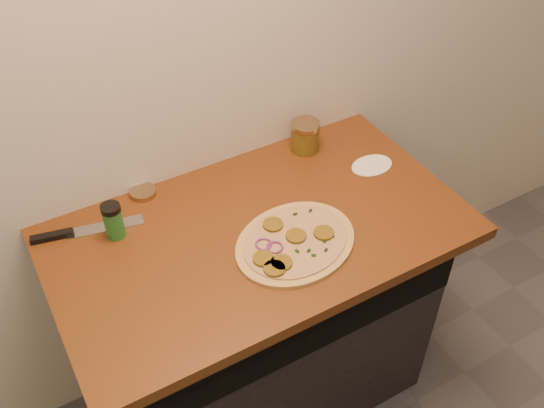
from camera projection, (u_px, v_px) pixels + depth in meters
cabinet at (256, 319)px, 2.09m from camera, size 1.10×0.60×0.86m
countertop at (258, 232)px, 1.76m from camera, size 1.20×0.70×0.04m
pizza at (294, 243)px, 1.69m from camera, size 0.44×0.44×0.02m
chefs_knife at (78, 232)px, 1.73m from camera, size 0.32×0.10×0.02m
mason_jar_lid at (143, 192)px, 1.85m from camera, size 0.10×0.10×0.02m
salsa_jar at (305, 136)px, 1.99m from camera, size 0.10×0.10×0.10m
spice_shaker at (113, 221)px, 1.69m from camera, size 0.06×0.06×0.11m
flour_spill at (372, 165)px, 1.96m from camera, size 0.15×0.15×0.00m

